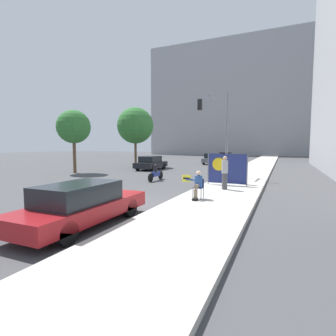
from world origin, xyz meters
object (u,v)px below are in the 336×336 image
(pedestrian_behind, at_px, (240,169))
(motorcycle_on_road, at_px, (156,173))
(protest_banner, at_px, (227,169))
(car_on_road_nearest, at_px, (151,163))
(street_tree_near_curb, at_px, (74,127))
(street_tree_midblock, at_px, (135,126))
(jogger_on_sidewalk, at_px, (225,172))
(car_on_road_distant, at_px, (226,157))
(traffic_light_pole, at_px, (217,122))
(parked_car_curbside, at_px, (82,204))
(seated_protester, at_px, (197,184))
(car_on_road_midblock, at_px, (212,159))

(pedestrian_behind, bearing_deg, motorcycle_on_road, -27.98)
(protest_banner, distance_m, car_on_road_nearest, 12.70)
(street_tree_near_curb, relative_size, street_tree_midblock, 0.82)
(jogger_on_sidewalk, bearing_deg, pedestrian_behind, -109.66)
(car_on_road_distant, relative_size, motorcycle_on_road, 2.01)
(protest_banner, bearing_deg, traffic_light_pole, 110.55)
(jogger_on_sidewalk, distance_m, parked_car_curbside, 8.20)
(car_on_road_distant, xyz_separation_m, street_tree_midblock, (-7.65, -14.83, 4.10))
(seated_protester, distance_m, protest_banner, 4.58)
(traffic_light_pole, relative_size, car_on_road_distant, 1.40)
(jogger_on_sidewalk, height_order, parked_car_curbside, jogger_on_sidewalk)
(car_on_road_midblock, distance_m, car_on_road_distant, 7.12)
(pedestrian_behind, height_order, parked_car_curbside, pedestrian_behind)
(traffic_light_pole, bearing_deg, seated_protester, -81.75)
(protest_banner, distance_m, motorcycle_on_road, 5.44)
(traffic_light_pole, xyz_separation_m, car_on_road_distant, (-3.65, 21.63, -3.58))
(street_tree_near_curb, bearing_deg, motorcycle_on_road, -10.60)
(protest_banner, bearing_deg, street_tree_midblock, 138.96)
(jogger_on_sidewalk, bearing_deg, car_on_road_nearest, -54.66)
(jogger_on_sidewalk, relative_size, street_tree_near_curb, 0.31)
(protest_banner, relative_size, parked_car_curbside, 0.49)
(motorcycle_on_road, bearing_deg, pedestrian_behind, -3.87)
(jogger_on_sidewalk, distance_m, pedestrian_behind, 2.37)
(seated_protester, height_order, parked_car_curbside, seated_protester)
(seated_protester, relative_size, car_on_road_nearest, 0.30)
(seated_protester, relative_size, car_on_road_midblock, 0.29)
(seated_protester, xyz_separation_m, street_tree_midblock, (-12.61, 15.86, 3.99))
(pedestrian_behind, xyz_separation_m, protest_banner, (-0.65, -0.77, 0.07))
(car_on_road_nearest, bearing_deg, street_tree_midblock, 140.88)
(jogger_on_sidewalk, height_order, car_on_road_distant, jogger_on_sidewalk)
(car_on_road_midblock, bearing_deg, pedestrian_behind, -70.88)
(seated_protester, bearing_deg, car_on_road_midblock, 116.09)
(traffic_light_pole, xyz_separation_m, street_tree_near_curb, (-12.69, -1.63, -0.12))
(pedestrian_behind, bearing_deg, seated_protester, 54.99)
(parked_car_curbside, xyz_separation_m, car_on_road_midblock, (-3.02, 28.27, 0.04))
(seated_protester, relative_size, street_tree_near_curb, 0.22)
(protest_banner, relative_size, street_tree_midblock, 0.34)
(car_on_road_distant, bearing_deg, pedestrian_behind, -76.72)
(parked_car_curbside, distance_m, car_on_road_distant, 35.47)
(protest_banner, distance_m, car_on_road_distant, 26.68)
(parked_car_curbside, xyz_separation_m, street_tree_midblock, (-10.33, 20.54, 4.14))
(car_on_road_nearest, distance_m, street_tree_midblock, 6.12)
(jogger_on_sidewalk, relative_size, street_tree_midblock, 0.26)
(jogger_on_sidewalk, xyz_separation_m, protest_banner, (-0.20, 1.56, 0.06))
(car_on_road_midblock, bearing_deg, motorcycle_on_road, -88.72)
(seated_protester, xyz_separation_m, car_on_road_distant, (-4.96, 30.69, -0.12))
(jogger_on_sidewalk, bearing_deg, traffic_light_pole, -81.40)
(car_on_road_distant, distance_m, street_tree_midblock, 17.19)
(traffic_light_pole, xyz_separation_m, car_on_road_nearest, (-7.79, 3.94, -3.59))
(jogger_on_sidewalk, relative_size, car_on_road_nearest, 0.43)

